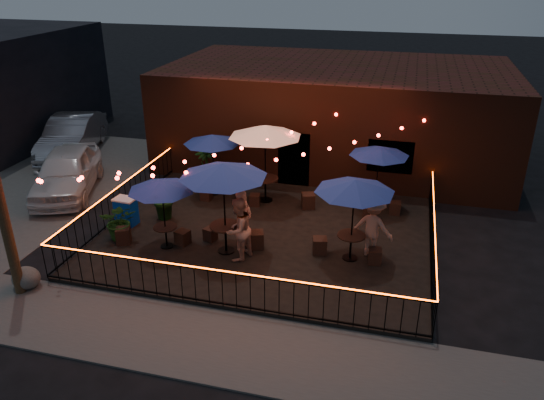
{
  "coord_description": "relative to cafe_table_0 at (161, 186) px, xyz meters",
  "views": [
    {
      "loc": [
        3.92,
        -12.19,
        8.01
      ],
      "look_at": [
        0.05,
        2.61,
        1.02
      ],
      "focal_mm": 35.0,
      "sensor_mm": 36.0,
      "label": 1
    }
  ],
  "objects": [
    {
      "name": "bistro_chair_1",
      "position": [
        0.41,
        0.26,
        -1.74
      ],
      "size": [
        0.47,
        0.47,
        0.44
      ],
      "primitive_type": "cube",
      "rotation": [
        0.0,
        0.0,
        2.81
      ],
      "color": "black",
      "rests_on": "patio"
    },
    {
      "name": "cafe_table_2",
      "position": [
        1.81,
        0.18,
        0.56
      ],
      "size": [
        3.12,
        3.12,
        2.76
      ],
      "rotation": [
        0.0,
        0.0,
        -0.29
      ],
      "color": "black",
      "rests_on": "patio"
    },
    {
      "name": "car_silver",
      "position": [
        -7.73,
        6.96,
        -1.27
      ],
      "size": [
        3.13,
        5.4,
        1.68
      ],
      "primitive_type": "imported",
      "rotation": [
        0.0,
        0.0,
        0.28
      ],
      "color": "gray",
      "rests_on": "ground"
    },
    {
      "name": "brick_building",
      "position": [
        3.63,
        9.57,
        -0.11
      ],
      "size": [
        14.0,
        8.0,
        4.0
      ],
      "color": "#36190E",
      "rests_on": "ground"
    },
    {
      "name": "cafe_table_5",
      "position": [
        5.79,
        4.38,
        0.06
      ],
      "size": [
        2.4,
        2.4,
        2.21
      ],
      "rotation": [
        0.0,
        0.0,
        0.22
      ],
      "color": "black",
      "rests_on": "patio"
    },
    {
      "name": "fence_front",
      "position": [
        2.63,
        -2.42,
        -1.45
      ],
      "size": [
        10.0,
        0.04,
        1.04
      ],
      "color": "black",
      "rests_on": "patio"
    },
    {
      "name": "bistro_chair_9",
      "position": [
        6.09,
        0.62,
        -1.74
      ],
      "size": [
        0.39,
        0.39,
        0.44
      ],
      "primitive_type": "cube",
      "rotation": [
        0.0,
        0.0,
        3.2
      ],
      "color": "black",
      "rests_on": "patio"
    },
    {
      "name": "bistro_chair_10",
      "position": [
        5.66,
        3.44,
        -1.76
      ],
      "size": [
        0.37,
        0.37,
        0.4
      ],
      "primitive_type": "cube",
      "rotation": [
        0.0,
        0.0,
        -0.1
      ],
      "color": "black",
      "rests_on": "patio"
    },
    {
      "name": "bistro_chair_2",
      "position": [
        -1.42,
        2.81,
        -1.7
      ],
      "size": [
        0.55,
        0.55,
        0.51
      ],
      "primitive_type": "cube",
      "rotation": [
        0.0,
        0.0,
        0.36
      ],
      "color": "black",
      "rests_on": "patio"
    },
    {
      "name": "patron_c",
      "position": [
        5.94,
        1.06,
        -1.05
      ],
      "size": [
        1.31,
        0.96,
        1.82
      ],
      "primitive_type": "imported",
      "rotation": [
        0.0,
        0.0,
        2.88
      ],
      "color": "tan",
      "rests_on": "patio"
    },
    {
      "name": "potted_shrub_b",
      "position": [
        -0.79,
        1.72,
        -1.23
      ],
      "size": [
        0.87,
        0.73,
        1.45
      ],
      "primitive_type": "imported",
      "rotation": [
        0.0,
        0.0,
        0.11
      ],
      "color": "#14350C",
      "rests_on": "patio"
    },
    {
      "name": "festoon_lights",
      "position": [
        1.62,
        1.28,
        0.41
      ],
      "size": [
        10.02,
        8.72,
        1.32
      ],
      "color": "#FF261D",
      "rests_on": "ground"
    },
    {
      "name": "cafe_table_3",
      "position": [
        1.98,
        3.94,
        0.57
      ],
      "size": [
        3.1,
        3.1,
        2.77
      ],
      "rotation": [
        0.0,
        0.0,
        -0.27
      ],
      "color": "black",
      "rests_on": "patio"
    },
    {
      "name": "sidewalk",
      "position": [
        2.63,
        -3.67,
        -2.08
      ],
      "size": [
        18.0,
        2.5,
        0.05
      ],
      "primitive_type": "cube",
      "color": "#474341",
      "rests_on": "ground"
    },
    {
      "name": "bistro_chair_11",
      "position": [
        6.48,
        4.0,
        -1.74
      ],
      "size": [
        0.38,
        0.38,
        0.43
      ],
      "primitive_type": "cube",
      "rotation": [
        0.0,
        0.0,
        3.18
      ],
      "color": "black",
      "rests_on": "patio"
    },
    {
      "name": "bistro_chair_0",
      "position": [
        -1.35,
        -0.12,
        -1.72
      ],
      "size": [
        0.53,
        0.53,
        0.48
      ],
      "primitive_type": "cube",
      "rotation": [
        0.0,
        0.0,
        0.38
      ],
      "color": "black",
      "rests_on": "patio"
    },
    {
      "name": "potted_shrub_c",
      "position": [
        -0.63,
        4.94,
        -1.22
      ],
      "size": [
        0.94,
        0.94,
        1.47
      ],
      "primitive_type": "imported",
      "rotation": [
        0.0,
        0.0,
        -0.15
      ],
      "color": "#153912",
      "rests_on": "patio"
    },
    {
      "name": "cafe_table_0",
      "position": [
        0.0,
        0.0,
        0.0
      ],
      "size": [
        2.03,
        2.03,
        2.14
      ],
      "rotation": [
        0.0,
        0.0,
        -0.04
      ],
      "color": "black",
      "rests_on": "patio"
    },
    {
      "name": "cooler",
      "position": [
        -1.87,
        1.04,
        -1.5
      ],
      "size": [
        0.74,
        0.56,
        0.91
      ],
      "rotation": [
        0.0,
        0.0,
        -0.1
      ],
      "color": "#0536B7",
      "rests_on": "patio"
    },
    {
      "name": "boulder",
      "position": [
        -2.74,
        -2.78,
        -1.78
      ],
      "size": [
        0.93,
        0.83,
        0.65
      ],
      "primitive_type": "ellipsoid",
      "rotation": [
        0.0,
        0.0,
        -0.16
      ],
      "color": "#4A4944",
      "rests_on": "ground"
    },
    {
      "name": "potted_shrub_a",
      "position": [
        -1.55,
        0.11,
        -1.36
      ],
      "size": [
        1.32,
        1.24,
        1.19
      ],
      "primitive_type": "imported",
      "rotation": [
        0.0,
        0.0,
        0.35
      ],
      "color": "#123C0F",
      "rests_on": "patio"
    },
    {
      "name": "bistro_chair_8",
      "position": [
        4.49,
        0.77,
        -1.72
      ],
      "size": [
        0.48,
        0.48,
        0.48
      ],
      "primitive_type": "cube",
      "rotation": [
        0.0,
        0.0,
        0.22
      ],
      "color": "black",
      "rests_on": "patio"
    },
    {
      "name": "fence_left",
      "position": [
        -2.37,
        1.58,
        -1.45
      ],
      "size": [
        0.04,
        8.0,
        1.04
      ],
      "rotation": [
        0.0,
        0.0,
        1.57
      ],
      "color": "black",
      "rests_on": "patio"
    },
    {
      "name": "car_white",
      "position": [
        -5.42,
        3.13,
        -1.29
      ],
      "size": [
        3.55,
        5.2,
        1.64
      ],
      "primitive_type": "imported",
      "rotation": [
        0.0,
        0.0,
        0.37
      ],
      "color": "white",
      "rests_on": "ground"
    },
    {
      "name": "bistro_chair_6",
      "position": [
        1.73,
        3.46,
        -1.76
      ],
      "size": [
        0.39,
        0.39,
        0.41
      ],
      "primitive_type": "cube",
      "rotation": [
        0.0,
        0.0,
        0.14
      ],
      "color": "black",
      "rests_on": "patio"
    },
    {
      "name": "bistro_chair_5",
      "position": [
        2.61,
        0.63,
        -1.7
      ],
      "size": [
        0.54,
        0.54,
        0.51
      ],
      "primitive_type": "cube",
      "rotation": [
        0.0,
        0.0,
        3.46
      ],
      "color": "black",
      "rests_on": "patio"
    },
    {
      "name": "cafe_table_1",
      "position": [
        0.01,
        4.08,
        0.09
      ],
      "size": [
        2.59,
        2.59,
        2.24
      ],
      "rotation": [
        0.0,
        0.0,
        0.34
      ],
      "color": "black",
      "rests_on": "patio"
    },
    {
      "name": "patron_a",
      "position": [
        2.25,
        0.55,
        -1.04
      ],
      "size": [
        0.53,
        0.73,
        1.84
      ],
      "primitive_type": "imported",
      "rotation": [
        0.0,
        0.0,
        1.43
      ],
      "color": "tan",
      "rests_on": "patio"
    },
    {
      "name": "cafe_table_4",
      "position": [
        5.39,
        0.69,
        0.27
      ],
      "size": [
        2.75,
        2.75,
        2.44
      ],
      "rotation": [
        0.0,
        0.0,
        0.29
      ],
      "color": "black",
      "rests_on": "patio"
    },
    {
      "name": "bistro_chair_4",
      "position": [
        1.12,
        0.71,
        -1.76
      ],
      "size": [
        0.42,
        0.42,
        0.4
      ],
      "primitive_type": "cube",
      "rotation": [
        0.0,
        0.0,
        -0.3
      ],
      "color": "black",
      "rests_on": "patio"
    },
    {
      "name": "bistro_chair_3",
      "position": [
        -0.08,
        3.47,
        -1.74
      ],
      "size": [
        0.37,
        0.37,
        0.43
      ],
      "primitive_type": "cube",
      "rotation": [
        0.0,
        0.0,
        3.14
      ],
      "color": "black",
      "rests_on": "patio"
    },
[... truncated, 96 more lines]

